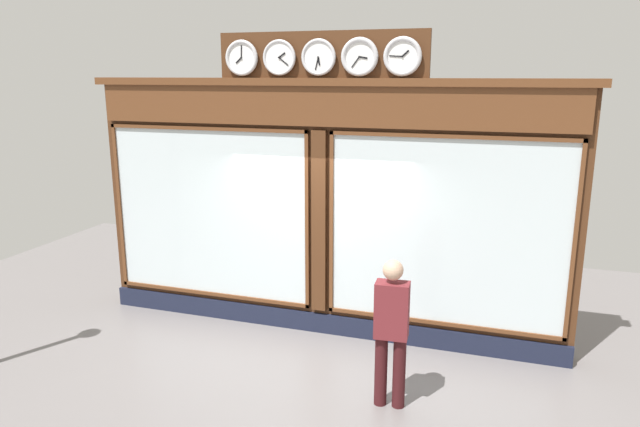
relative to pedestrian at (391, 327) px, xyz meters
The scene contains 2 objects.
shop_facade 2.32m from the pedestrian, 51.96° to the right, with size 6.81×0.42×4.12m.
pedestrian is the anchor object (origin of this frame).
Camera 1 is at (-2.40, 7.30, 3.59)m, focal length 32.60 mm.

